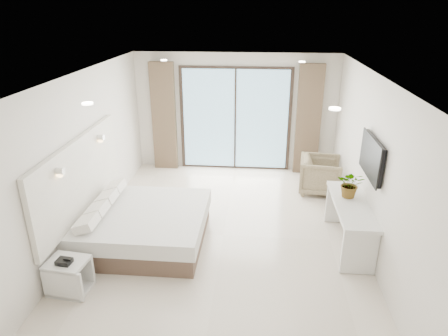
{
  "coord_description": "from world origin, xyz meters",
  "views": [
    {
      "loc": [
        0.53,
        -5.86,
        3.66
      ],
      "look_at": [
        -0.03,
        0.4,
        1.08
      ],
      "focal_mm": 32.0,
      "sensor_mm": 36.0,
      "label": 1
    }
  ],
  "objects": [
    {
      "name": "phone",
      "position": [
        -1.97,
        -1.66,
        0.51
      ],
      "size": [
        0.21,
        0.17,
        0.06
      ],
      "primitive_type": "cube",
      "rotation": [
        0.0,
        0.0,
        -0.11
      ],
      "color": "black",
      "rests_on": "nightstand"
    },
    {
      "name": "armchair",
      "position": [
        1.85,
        1.9,
        0.41
      ],
      "size": [
        0.84,
        0.89,
        0.83
      ],
      "primitive_type": "imported",
      "rotation": [
        0.0,
        0.0,
        1.46
      ],
      "color": "#948261",
      "rests_on": "ground"
    },
    {
      "name": "console_desk",
      "position": [
        2.04,
        -0.12,
        0.57
      ],
      "size": [
        0.52,
        1.68,
        0.77
      ],
      "color": "silver",
      "rests_on": "ground"
    },
    {
      "name": "bed",
      "position": [
        -1.31,
        -0.3,
        0.29
      ],
      "size": [
        2.0,
        1.91,
        0.7
      ],
      "color": "brown",
      "rests_on": "ground"
    },
    {
      "name": "plant",
      "position": [
        2.04,
        0.1,
        0.95
      ],
      "size": [
        0.53,
        0.56,
        0.36
      ],
      "primitive_type": "imported",
      "rotation": [
        0.0,
        0.0,
        -0.3
      ],
      "color": "#33662D",
      "rests_on": "console_desk"
    },
    {
      "name": "room_shell",
      "position": [
        -0.2,
        0.71,
        1.58
      ],
      "size": [
        4.62,
        6.22,
        2.72
      ],
      "color": "silver",
      "rests_on": "ground"
    },
    {
      "name": "nightstand",
      "position": [
        -1.97,
        -1.6,
        0.24
      ],
      "size": [
        0.57,
        0.49,
        0.48
      ],
      "rotation": [
        0.0,
        0.0,
        -0.11
      ],
      "color": "silver",
      "rests_on": "ground"
    },
    {
      "name": "ground",
      "position": [
        0.0,
        0.0,
        0.0
      ],
      "size": [
        6.2,
        6.2,
        0.0
      ],
      "primitive_type": "plane",
      "color": "beige",
      "rests_on": "ground"
    }
  ]
}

